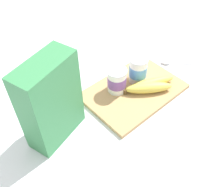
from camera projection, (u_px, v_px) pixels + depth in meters
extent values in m
plane|color=white|center=(134.00, 93.00, 0.92)|extent=(2.40, 2.40, 0.00)
cube|color=tan|center=(134.00, 91.00, 0.92)|extent=(0.33, 0.23, 0.01)
cube|color=#38844C|center=(51.00, 102.00, 0.71)|extent=(0.19, 0.12, 0.27)
cylinder|color=white|center=(117.00, 81.00, 0.88)|extent=(0.06, 0.06, 0.08)
cylinder|color=#7A4C99|center=(117.00, 81.00, 0.88)|extent=(0.06, 0.06, 0.04)
cylinder|color=silver|center=(117.00, 71.00, 0.85)|extent=(0.07, 0.07, 0.00)
cylinder|color=white|center=(138.00, 70.00, 0.91)|extent=(0.06, 0.06, 0.09)
cylinder|color=#5193D1|center=(138.00, 70.00, 0.91)|extent=(0.06, 0.06, 0.04)
cylinder|color=silver|center=(139.00, 60.00, 0.88)|extent=(0.06, 0.06, 0.00)
ellipsoid|color=#DFCA4D|center=(149.00, 88.00, 0.89)|extent=(0.15, 0.12, 0.04)
ellipsoid|color=#DFCA4D|center=(150.00, 84.00, 0.91)|extent=(0.18, 0.10, 0.03)
cylinder|color=brown|center=(125.00, 92.00, 0.89)|extent=(0.01, 0.01, 0.02)
cylinder|color=silver|center=(181.00, 63.00, 1.03)|extent=(0.08, 0.08, 0.01)
ellipsoid|color=silver|center=(166.00, 62.00, 1.03)|extent=(0.04, 0.04, 0.01)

